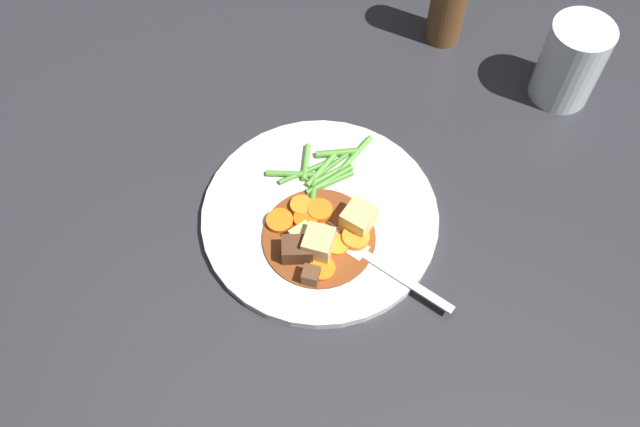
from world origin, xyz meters
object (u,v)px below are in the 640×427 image
(water_glass, at_px, (571,62))
(fork, at_px, (381,265))
(carrot_slice_4, at_px, (321,237))
(carrot_slice_7, at_px, (280,221))
(dinner_plate, at_px, (320,216))
(carrot_slice_3, at_px, (301,206))
(meat_chunk_1, at_px, (297,250))
(potato_chunk_0, at_px, (359,219))
(carrot_slice_1, at_px, (356,238))
(meat_chunk_0, at_px, (311,276))
(potato_chunk_2, at_px, (319,244))
(carrot_slice_2, at_px, (306,219))
(carrot_slice_5, at_px, (337,245))
(potato_chunk_1, at_px, (303,237))
(carrot_slice_0, at_px, (318,210))
(carrot_slice_6, at_px, (322,269))

(water_glass, bearing_deg, fork, -41.38)
(carrot_slice_4, height_order, carrot_slice_7, carrot_slice_7)
(dinner_plate, bearing_deg, carrot_slice_3, -105.28)
(dinner_plate, distance_m, meat_chunk_1, 0.06)
(carrot_slice_4, xyz_separation_m, potato_chunk_0, (-0.02, 0.04, 0.01))
(potato_chunk_0, xyz_separation_m, fork, (0.05, 0.03, -0.01))
(carrot_slice_4, bearing_deg, carrot_slice_1, 88.01)
(meat_chunk_0, xyz_separation_m, meat_chunk_1, (-0.03, -0.02, 0.00))
(carrot_slice_7, bearing_deg, meat_chunk_0, 28.66)
(potato_chunk_2, height_order, meat_chunk_0, potato_chunk_2)
(carrot_slice_7, height_order, meat_chunk_1, meat_chunk_1)
(carrot_slice_3, xyz_separation_m, carrot_slice_7, (0.02, -0.02, -0.00))
(carrot_slice_1, bearing_deg, carrot_slice_2, -112.37)
(carrot_slice_3, height_order, potato_chunk_2, potato_chunk_2)
(fork, bearing_deg, potato_chunk_0, -153.32)
(meat_chunk_0, xyz_separation_m, water_glass, (-0.29, 0.32, 0.03))
(carrot_slice_1, height_order, carrot_slice_5, carrot_slice_1)
(potato_chunk_1, relative_size, potato_chunk_2, 0.71)
(potato_chunk_0, bearing_deg, potato_chunk_2, -50.94)
(meat_chunk_1, height_order, fork, meat_chunk_1)
(carrot_slice_2, height_order, water_glass, water_glass)
(carrot_slice_1, bearing_deg, carrot_slice_0, -129.40)
(dinner_plate, distance_m, water_glass, 0.38)
(carrot_slice_4, bearing_deg, potato_chunk_1, -77.91)
(carrot_slice_7, bearing_deg, meat_chunk_1, 28.91)
(potato_chunk_0, xyz_separation_m, water_glass, (-0.22, 0.27, 0.03))
(carrot_slice_1, height_order, potato_chunk_0, potato_chunk_0)
(carrot_slice_0, distance_m, carrot_slice_1, 0.06)
(carrot_slice_4, relative_size, water_glass, 0.29)
(carrot_slice_2, height_order, carrot_slice_7, same)
(carrot_slice_0, relative_size, carrot_slice_2, 1.00)
(carrot_slice_5, relative_size, potato_chunk_1, 1.07)
(carrot_slice_2, height_order, carrot_slice_6, carrot_slice_2)
(meat_chunk_0, bearing_deg, potato_chunk_0, 144.22)
(carrot_slice_7, xyz_separation_m, water_glass, (-0.22, 0.36, 0.04))
(carrot_slice_3, bearing_deg, dinner_plate, 74.72)
(carrot_slice_3, bearing_deg, meat_chunk_1, -1.08)
(dinner_plate, height_order, potato_chunk_0, potato_chunk_0)
(carrot_slice_1, bearing_deg, carrot_slice_7, -102.66)
(carrot_slice_7, bearing_deg, carrot_slice_2, 97.64)
(carrot_slice_4, relative_size, carrot_slice_7, 1.07)
(water_glass, bearing_deg, meat_chunk_1, -51.70)
(carrot_slice_6, relative_size, meat_chunk_0, 1.36)
(carrot_slice_5, relative_size, meat_chunk_1, 0.76)
(carrot_slice_1, bearing_deg, fork, 42.67)
(meat_chunk_1, bearing_deg, meat_chunk_0, 28.32)
(carrot_slice_0, bearing_deg, carrot_slice_2, -47.56)
(carrot_slice_4, bearing_deg, carrot_slice_0, -171.82)
(carrot_slice_1, xyz_separation_m, carrot_slice_2, (-0.02, -0.06, -0.00))
(potato_chunk_0, relative_size, meat_chunk_1, 1.00)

